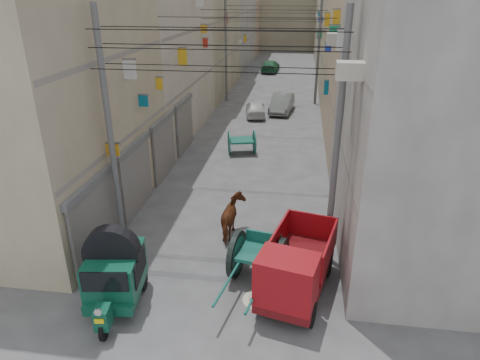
% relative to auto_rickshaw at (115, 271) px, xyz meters
% --- Properties ---
extents(building_row_left, '(8.00, 62.00, 14.00)m').
position_rel_auto_rickshaw_xyz_m(building_row_left, '(-5.55, 31.32, 5.34)').
color(building_row_left, tan).
rests_on(building_row_left, ground).
extents(building_row_right, '(8.00, 62.00, 14.00)m').
position_rel_auto_rickshaw_xyz_m(building_row_right, '(10.44, 31.32, 5.34)').
color(building_row_right, '#A7A19C').
rests_on(building_row_right, ground).
extents(end_cap_building, '(22.00, 10.00, 13.00)m').
position_rel_auto_rickshaw_xyz_m(end_cap_building, '(2.44, 63.19, 5.38)').
color(end_cap_building, '#ADA588').
rests_on(end_cap_building, ground).
extents(shutters_left, '(0.18, 14.40, 2.88)m').
position_rel_auto_rickshaw_xyz_m(shutters_left, '(-1.47, 7.57, 0.37)').
color(shutters_left, '#4A4A4F').
rests_on(shutters_left, ground).
extents(signboards, '(8.22, 40.52, 5.67)m').
position_rel_auto_rickshaw_xyz_m(signboards, '(2.43, 18.85, 2.31)').
color(signboards, '#1B34C3').
rests_on(signboards, ground).
extents(ac_units, '(0.70, 6.55, 3.35)m').
position_rel_auto_rickshaw_xyz_m(ac_units, '(6.09, 4.86, 6.31)').
color(ac_units, '#B6AFA3').
rests_on(ac_units, ground).
extents(utility_poles, '(7.40, 22.20, 8.00)m').
position_rel_auto_rickshaw_xyz_m(utility_poles, '(2.44, 14.19, 2.88)').
color(utility_poles, '#595A5C').
rests_on(utility_poles, ground).
extents(overhead_cables, '(7.40, 22.52, 1.12)m').
position_rel_auto_rickshaw_xyz_m(overhead_cables, '(2.44, 11.59, 5.64)').
color(overhead_cables, black).
rests_on(overhead_cables, ground).
extents(auto_rickshaw, '(1.80, 2.78, 1.91)m').
position_rel_auto_rickshaw_xyz_m(auto_rickshaw, '(0.00, 0.00, 0.00)').
color(auto_rickshaw, black).
rests_on(auto_rickshaw, ground).
extents(tonga_cart, '(1.88, 3.56, 1.53)m').
position_rel_auto_rickshaw_xyz_m(tonga_cart, '(3.87, 1.68, -0.33)').
color(tonga_cart, black).
rests_on(tonga_cart, ground).
extents(mini_truck, '(2.37, 3.84, 2.01)m').
position_rel_auto_rickshaw_xyz_m(mini_truck, '(4.98, 0.79, -0.16)').
color(mini_truck, black).
rests_on(mini_truck, ground).
extents(second_cart, '(1.74, 1.61, 1.30)m').
position_rel_auto_rickshaw_xyz_m(second_cart, '(1.81, 12.90, -0.43)').
color(second_cart, '#135346').
rests_on(second_cart, ground).
extents(feed_sack, '(0.59, 0.47, 0.30)m').
position_rel_auto_rickshaw_xyz_m(feed_sack, '(4.00, 0.68, -0.97)').
color(feed_sack, beige).
rests_on(feed_sack, ground).
extents(horse, '(0.84, 1.76, 1.47)m').
position_rel_auto_rickshaw_xyz_m(horse, '(2.69, 4.19, -0.39)').
color(horse, brown).
rests_on(horse, ground).
extents(distant_car_white, '(1.81, 3.49, 1.13)m').
position_rel_auto_rickshaw_xyz_m(distant_car_white, '(1.73, 20.77, -0.56)').
color(distant_car_white, silver).
rests_on(distant_car_white, ground).
extents(distant_car_grey, '(1.81, 4.13, 1.32)m').
position_rel_auto_rickshaw_xyz_m(distant_car_grey, '(3.54, 22.22, -0.46)').
color(distant_car_grey, '#575C5A').
rests_on(distant_car_grey, ground).
extents(distant_car_green, '(1.98, 4.43, 1.26)m').
position_rel_auto_rickshaw_xyz_m(distant_car_green, '(1.34, 39.69, -0.49)').
color(distant_car_green, '#205E36').
rests_on(distant_car_green, ground).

